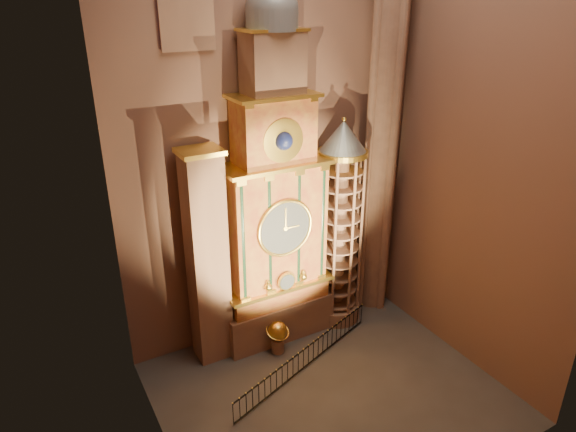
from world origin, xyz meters
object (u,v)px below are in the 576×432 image
astronomical_clock (275,213)px  stair_turret (339,227)px  iron_railing (306,357)px  portrait_tower (207,259)px  celestial_globe (278,334)px

astronomical_clock → stair_turret: 3.78m
stair_turret → iron_railing: stair_turret is taller
portrait_tower → iron_railing: size_ratio=1.17×
portrait_tower → stair_turret: bearing=-2.3°
stair_turret → iron_railing: (-3.57, -2.81, -4.67)m
portrait_tower → stair_turret: stair_turret is taller
stair_turret → iron_railing: bearing=-141.7°
astronomical_clock → portrait_tower: astronomical_clock is taller
astronomical_clock → iron_railing: (-0.07, -3.08, -6.08)m
astronomical_clock → portrait_tower: (-3.40, 0.02, -1.53)m
portrait_tower → stair_turret: (6.90, -0.28, 0.12)m
stair_turret → celestial_globe: stair_turret is taller
celestial_globe → stair_turret: bearing=15.3°
portrait_tower → iron_railing: bearing=-42.9°
astronomical_clock → stair_turret: astronomical_clock is taller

